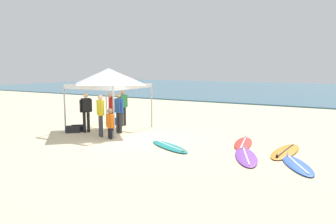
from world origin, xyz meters
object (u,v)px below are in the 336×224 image
gear_bag_near_tent (79,128)px  person_yellow (100,112)px  surfboard_blue (297,165)px  surfboard_orange (285,151)px  gear_bag_by_pole (73,129)px  canopy_tent (109,76)px  surfboard_teal (169,146)px  person_red (111,109)px  surfboard_red (243,143)px  person_blue (119,110)px  person_green (123,105)px  person_black (86,110)px  surfboard_purple (246,156)px  person_orange (110,122)px  cooler_box (116,120)px

gear_bag_near_tent → person_yellow: bearing=-12.6°
surfboard_blue → surfboard_orange: size_ratio=0.89×
gear_bag_by_pole → canopy_tent: bearing=59.5°
surfboard_teal → gear_bag_near_tent: gear_bag_near_tent is taller
person_red → person_yellow: size_ratio=1.00×
surfboard_red → person_yellow: bearing=-163.4°
person_blue → person_red: 0.65m
surfboard_teal → person_green: size_ratio=1.29×
surfboard_blue → person_black: (-8.72, 0.65, 0.95)m
surfboard_red → gear_bag_by_pole: 7.22m
surfboard_blue → person_blue: (-7.43, 1.27, 0.95)m
surfboard_blue → person_blue: 7.60m
person_black → person_red: (0.68, 0.86, 0.00)m
person_yellow → surfboard_blue: bearing=-2.1°
canopy_tent → person_blue: bearing=-28.8°
surfboard_teal → canopy_tent: bearing=157.5°
surfboard_orange → surfboard_red: bearing=162.9°
surfboard_purple → gear_bag_by_pole: size_ratio=4.07×
person_orange → gear_bag_by_pole: bearing=175.6°
surfboard_blue → gear_bag_by_pole: (-9.23, 0.34, 0.10)m
person_blue → gear_bag_by_pole: size_ratio=2.85×
person_blue → surfboard_teal: bearing=-20.5°
surfboard_red → gear_bag_by_pole: gear_bag_by_pole is taller
person_red → gear_bag_by_pole: size_ratio=2.85×
surfboard_red → person_black: person_black is taller
person_blue → person_red: bearing=158.6°
canopy_tent → surfboard_orange: bearing=-2.8°
surfboard_purple → person_green: bearing=158.7°
surfboard_blue → person_green: bearing=161.5°
person_blue → cooler_box: size_ratio=3.42×
gear_bag_near_tent → cooler_box: (0.22, 2.32, 0.06)m
surfboard_purple → gear_bag_near_tent: 7.69m
person_green → gear_bag_near_tent: (-0.78, -2.18, -0.85)m
gear_bag_by_pole → person_black: bearing=31.2°
person_red → canopy_tent: bearing=140.3°
person_yellow → person_blue: bearing=81.6°
surfboard_teal → person_red: 4.16m
person_green → gear_bag_near_tent: size_ratio=2.85×
surfboard_orange → person_green: person_green is taller
person_red → gear_bag_by_pole: (-1.19, -1.16, -0.85)m
surfboard_teal → gear_bag_near_tent: bearing=173.5°
cooler_box → person_blue: bearing=-47.8°
surfboard_teal → person_blue: 3.52m
person_red → gear_bag_by_pole: person_red is taller
surfboard_red → person_yellow: person_yellow is taller
person_yellow → gear_bag_near_tent: bearing=167.4°
surfboard_blue → surfboard_teal: same height
surfboard_purple → person_orange: 5.51m
surfboard_teal → cooler_box: 5.53m
surfboard_teal → person_black: bearing=172.7°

